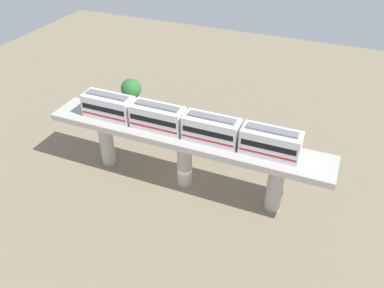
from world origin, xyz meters
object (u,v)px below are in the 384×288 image
(parked_car_orange, at_px, (192,128))
(parked_car_red, at_px, (224,151))
(train, at_px, (184,123))
(parked_car_black, at_px, (147,128))
(tree_near_viaduct, at_px, (131,89))

(parked_car_orange, distance_m, parked_car_red, 7.84)
(train, height_order, parked_car_black, train)
(parked_car_black, height_order, parked_car_red, same)
(parked_car_black, bearing_deg, train, -145.05)
(parked_car_orange, height_order, tree_near_viaduct, tree_near_viaduct)
(parked_car_orange, distance_m, tree_near_viaduct, 12.84)
(tree_near_viaduct, bearing_deg, train, -131.92)
(train, relative_size, parked_car_black, 6.08)
(parked_car_orange, height_order, parked_car_red, same)
(parked_car_orange, bearing_deg, tree_near_viaduct, 63.73)
(train, bearing_deg, parked_car_orange, 18.18)
(parked_car_black, distance_m, tree_near_viaduct, 8.57)
(parked_car_black, xyz_separation_m, parked_car_orange, (2.89, -6.40, 0.00))
(parked_car_orange, bearing_deg, parked_car_red, -135.09)
(parked_car_orange, bearing_deg, train, -176.09)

